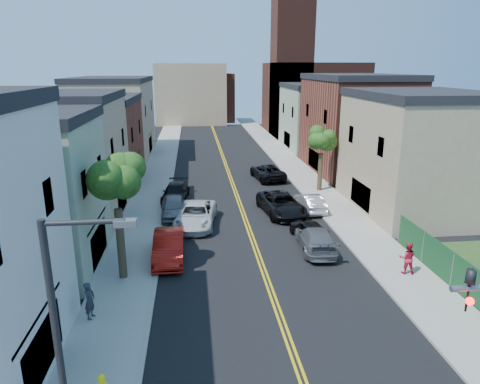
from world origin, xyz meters
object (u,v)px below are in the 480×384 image
object	(u,v)px
grey_car_right	(316,239)
pedestrian_right	(407,258)
pedestrian_left	(90,300)
red_sedan	(169,246)
fire_hydrant	(102,384)
black_car_right	(310,231)
black_suv_lane	(281,204)
silver_car_right	(310,202)
dark_car_right_far	(267,172)
white_pickup	(196,215)
grey_car_left	(174,208)
black_car_left	(176,192)

from	to	relation	value
grey_car_right	pedestrian_right	xyz separation A→B (m)	(4.09, -4.04, 0.32)
pedestrian_left	pedestrian_right	world-z (taller)	pedestrian_right
red_sedan	fire_hydrant	bearing A→B (deg)	-99.33
black_car_right	pedestrian_right	bearing A→B (deg)	120.76
black_car_right	black_suv_lane	bearing A→B (deg)	-87.94
black_car_right	fire_hydrant	size ratio (longest dim) A/B	5.25
grey_car_right	silver_car_right	bearing A→B (deg)	-98.24
dark_car_right_far	grey_car_right	bearing A→B (deg)	82.04
white_pickup	black_car_right	size ratio (longest dim) A/B	1.37
red_sedan	grey_car_left	size ratio (longest dim) A/B	1.06
red_sedan	grey_car_left	world-z (taller)	red_sedan
black_car_left	dark_car_right_far	distance (m)	11.34
grey_car_left	pedestrian_left	distance (m)	14.40
grey_car_right	pedestrian_left	bearing A→B (deg)	32.53
red_sedan	fire_hydrant	world-z (taller)	red_sedan
pedestrian_right	fire_hydrant	bearing A→B (deg)	42.26
white_pickup	black_car_left	size ratio (longest dim) A/B	1.15
pedestrian_left	grey_car_right	bearing A→B (deg)	-47.01
red_sedan	black_car_right	world-z (taller)	red_sedan
grey_car_left	fire_hydrant	distance (m)	19.17
black_car_left	grey_car_right	world-z (taller)	grey_car_right
red_sedan	grey_car_right	xyz separation A→B (m)	(9.30, 0.43, -0.09)
pedestrian_left	fire_hydrant	bearing A→B (deg)	-149.06
black_car_left	grey_car_right	distance (m)	15.02
black_car_right	dark_car_right_far	distance (m)	16.85
silver_car_right	pedestrian_left	size ratio (longest dim) A/B	2.40
white_pickup	black_car_left	xyz separation A→B (m)	(-1.69, 6.50, -0.08)
red_sedan	black_car_right	distance (m)	9.49
pedestrian_right	black_suv_lane	bearing A→B (deg)	-51.45
white_pickup	fire_hydrant	size ratio (longest dim) A/B	7.20
grey_car_left	black_car_left	world-z (taller)	grey_car_left
fire_hydrant	black_car_left	bearing A→B (deg)	85.64
fire_hydrant	dark_car_right_far	bearing A→B (deg)	69.80
pedestrian_left	pedestrian_right	distance (m)	16.89
white_pickup	black_suv_lane	xyz separation A→B (m)	(6.80, 1.90, 0.01)
red_sedan	black_car_left	xyz separation A→B (m)	(0.01, 12.24, -0.10)
white_pickup	black_suv_lane	bearing A→B (deg)	23.55
grey_car_left	pedestrian_left	xyz separation A→B (m)	(-3.28, -14.02, 0.23)
dark_car_right_far	pedestrian_right	size ratio (longest dim) A/B	3.11
black_suv_lane	grey_car_left	bearing A→B (deg)	172.64
white_pickup	silver_car_right	world-z (taller)	white_pickup
grey_car_left	black_car_left	distance (m)	4.57
dark_car_right_far	fire_hydrant	bearing A→B (deg)	61.84
pedestrian_left	pedestrian_right	xyz separation A→B (m)	(16.67, 2.74, 0.02)
fire_hydrant	grey_car_right	bearing A→B (deg)	46.88
black_car_right	dark_car_right_far	size ratio (longest dim) A/B	0.76
white_pickup	pedestrian_left	xyz separation A→B (m)	(-4.98, -12.09, 0.23)
dark_car_right_far	pedestrian_right	world-z (taller)	pedestrian_right
fire_hydrant	white_pickup	bearing A→B (deg)	78.47
black_car_left	pedestrian_right	xyz separation A→B (m)	(13.38, -15.85, 0.32)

